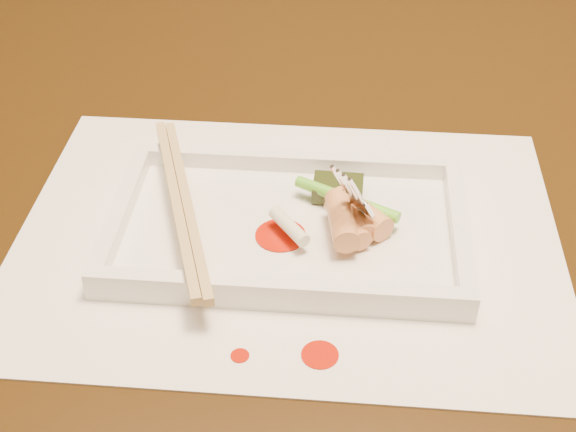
# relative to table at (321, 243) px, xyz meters

# --- Properties ---
(table) EXTENTS (1.40, 0.90, 0.75)m
(table) POSITION_rel_table_xyz_m (0.00, 0.00, 0.00)
(table) COLOR black
(table) RESTS_ON ground
(placemat) EXTENTS (0.40, 0.30, 0.00)m
(placemat) POSITION_rel_table_xyz_m (-0.02, -0.11, 0.10)
(placemat) COLOR white
(placemat) RESTS_ON table
(sauce_splatter_a) EXTENTS (0.02, 0.02, 0.00)m
(sauce_splatter_a) POSITION_rel_table_xyz_m (0.01, -0.23, 0.10)
(sauce_splatter_a) COLOR #BE1805
(sauce_splatter_a) RESTS_ON placemat
(sauce_splatter_b) EXTENTS (0.01, 0.01, 0.00)m
(sauce_splatter_b) POSITION_rel_table_xyz_m (-0.04, -0.23, 0.10)
(sauce_splatter_b) COLOR #BE1805
(sauce_splatter_b) RESTS_ON placemat
(plate_base) EXTENTS (0.26, 0.16, 0.01)m
(plate_base) POSITION_rel_table_xyz_m (-0.02, -0.11, 0.11)
(plate_base) COLOR white
(plate_base) RESTS_ON placemat
(plate_rim_far) EXTENTS (0.26, 0.01, 0.01)m
(plate_rim_far) POSITION_rel_table_xyz_m (-0.02, -0.04, 0.12)
(plate_rim_far) COLOR white
(plate_rim_far) RESTS_ON plate_base
(plate_rim_near) EXTENTS (0.26, 0.01, 0.01)m
(plate_rim_near) POSITION_rel_table_xyz_m (-0.02, -0.19, 0.12)
(plate_rim_near) COLOR white
(plate_rim_near) RESTS_ON plate_base
(plate_rim_left) EXTENTS (0.01, 0.14, 0.01)m
(plate_rim_left) POSITION_rel_table_xyz_m (-0.14, -0.11, 0.12)
(plate_rim_left) COLOR white
(plate_rim_left) RESTS_ON plate_base
(plate_rim_right) EXTENTS (0.01, 0.14, 0.01)m
(plate_rim_right) POSITION_rel_table_xyz_m (0.10, -0.11, 0.12)
(plate_rim_right) COLOR white
(plate_rim_right) RESTS_ON plate_base
(veg_piece) EXTENTS (0.04, 0.03, 0.01)m
(veg_piece) POSITION_rel_table_xyz_m (0.01, -0.07, 0.12)
(veg_piece) COLOR black
(veg_piece) RESTS_ON plate_base
(scallion_white) EXTENTS (0.03, 0.04, 0.01)m
(scallion_white) POSITION_rel_table_xyz_m (-0.02, -0.13, 0.12)
(scallion_white) COLOR #EAEACC
(scallion_white) RESTS_ON plate_base
(scallion_green) EXTENTS (0.08, 0.05, 0.01)m
(scallion_green) POSITION_rel_table_xyz_m (0.02, -0.09, 0.12)
(scallion_green) COLOR #4BAF1C
(scallion_green) RESTS_ON plate_base
(chopstick_a) EXTENTS (0.07, 0.20, 0.01)m
(chopstick_a) POSITION_rel_table_xyz_m (-0.10, -0.11, 0.13)
(chopstick_a) COLOR tan
(chopstick_a) RESTS_ON plate_rim_near
(chopstick_b) EXTENTS (0.07, 0.20, 0.01)m
(chopstick_b) POSITION_rel_table_xyz_m (-0.09, -0.11, 0.13)
(chopstick_b) COLOR tan
(chopstick_b) RESTS_ON plate_rim_near
(fork) EXTENTS (0.09, 0.10, 0.14)m
(fork) POSITION_rel_table_xyz_m (0.05, -0.09, 0.18)
(fork) COLOR silver
(fork) RESTS_ON plate_base
(sauce_blob_0) EXTENTS (0.04, 0.04, 0.00)m
(sauce_blob_0) POSITION_rel_table_xyz_m (-0.03, -0.12, 0.11)
(sauce_blob_0) COLOR #BE1805
(sauce_blob_0) RESTS_ON plate_base
(rice_cake_0) EXTENTS (0.05, 0.05, 0.02)m
(rice_cake_0) POSITION_rel_table_xyz_m (0.03, -0.11, 0.12)
(rice_cake_0) COLOR #E4AB6A
(rice_cake_0) RESTS_ON plate_base
(rice_cake_1) EXTENTS (0.04, 0.05, 0.02)m
(rice_cake_1) POSITION_rel_table_xyz_m (0.03, -0.11, 0.12)
(rice_cake_1) COLOR #E4AB6A
(rice_cake_1) RESTS_ON plate_base
(rice_cake_2) EXTENTS (0.03, 0.05, 0.02)m
(rice_cake_2) POSITION_rel_table_xyz_m (0.02, -0.12, 0.13)
(rice_cake_2) COLOR #E4AB6A
(rice_cake_2) RESTS_ON plate_base
(rice_cake_3) EXTENTS (0.04, 0.05, 0.02)m
(rice_cake_3) POSITION_rel_table_xyz_m (0.02, -0.12, 0.12)
(rice_cake_3) COLOR #E4AB6A
(rice_cake_3) RESTS_ON plate_base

